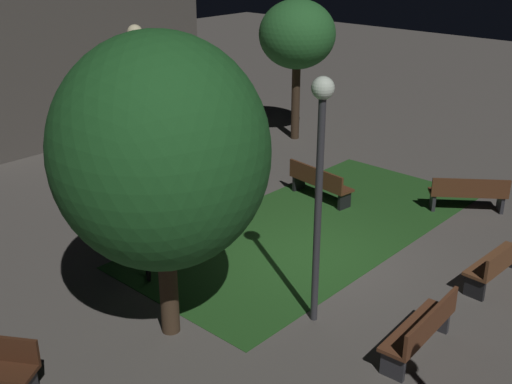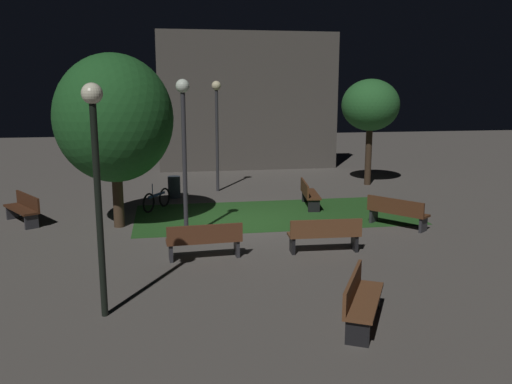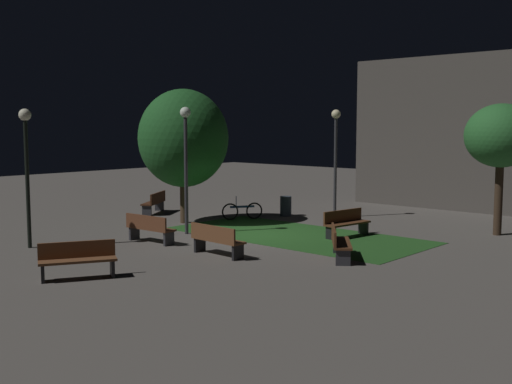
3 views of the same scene
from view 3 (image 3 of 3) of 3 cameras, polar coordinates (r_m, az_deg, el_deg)
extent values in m
plane|color=#56514C|center=(20.95, -0.15, -3.94)|extent=(60.00, 60.00, 0.00)
cube|color=#23511E|center=(20.93, 3.68, -3.95)|extent=(8.85, 4.12, 0.01)
cube|color=brown|center=(19.82, -9.56, -3.29)|extent=(1.83, 0.59, 0.06)
cube|color=brown|center=(19.64, -10.03, -2.70)|extent=(1.80, 0.17, 0.40)
cube|color=#2D2D33|center=(20.45, -11.05, -3.71)|extent=(0.10, 0.39, 0.42)
cube|color=#2D2D33|center=(19.28, -7.96, -4.25)|extent=(0.10, 0.39, 0.42)
cube|color=brown|center=(17.60, -3.48, -4.39)|extent=(1.82, 0.56, 0.06)
cube|color=brown|center=(17.42, -4.00, -3.73)|extent=(1.80, 0.14, 0.40)
cube|color=black|center=(18.24, -5.15, -4.80)|extent=(0.10, 0.39, 0.42)
cube|color=black|center=(17.07, -1.67, -5.53)|extent=(0.10, 0.39, 0.42)
cube|color=#422314|center=(26.43, -9.37, -0.96)|extent=(1.37, 1.78, 0.06)
cube|color=#422314|center=(26.34, -8.94, -0.47)|extent=(1.01, 1.55, 0.40)
cube|color=#2D2D33|center=(25.71, -9.94, -1.70)|extent=(0.37, 0.27, 0.42)
cube|color=#2D2D33|center=(27.21, -8.81, -1.26)|extent=(0.37, 0.27, 0.42)
cube|color=brown|center=(15.50, -15.96, -6.05)|extent=(1.28, 1.81, 0.06)
cube|color=brown|center=(15.66, -16.03, -5.07)|extent=(0.91, 1.61, 0.40)
cube|color=black|center=(15.61, -12.98, -6.78)|extent=(0.38, 0.25, 0.42)
cube|color=black|center=(15.52, -18.90, -7.03)|extent=(0.38, 0.25, 0.42)
cube|color=#512D19|center=(20.72, 8.36, -2.86)|extent=(0.72, 1.85, 0.06)
cube|color=#512D19|center=(20.82, 7.94, -2.17)|extent=(0.30, 1.79, 0.40)
cube|color=black|center=(21.36, 9.77, -3.27)|extent=(0.39, 0.13, 0.42)
cube|color=black|center=(20.17, 6.85, -3.77)|extent=(0.39, 0.13, 0.42)
cube|color=#512D19|center=(17.26, 7.81, -4.64)|extent=(1.47, 1.72, 0.06)
cube|color=#512D19|center=(17.21, 7.13, -3.89)|extent=(1.14, 1.47, 0.40)
cube|color=#2D2D33|center=(18.09, 7.67, -4.92)|extent=(0.35, 0.30, 0.42)
cube|color=#2D2D33|center=(16.52, 7.95, -5.97)|extent=(0.35, 0.30, 0.42)
cylinder|color=#38281C|center=(22.29, 21.27, -0.29)|extent=(0.27, 0.27, 2.67)
ellipsoid|color=#28662D|center=(22.17, 21.47, 4.82)|extent=(2.36, 2.36, 2.11)
cylinder|color=#423021|center=(23.58, -6.59, -0.09)|extent=(0.31, 0.31, 2.26)
ellipsoid|color=#1E5623|center=(23.45, -6.65, 4.90)|extent=(3.36, 3.36, 3.64)
cylinder|color=#333338|center=(21.04, -6.41, 1.47)|extent=(0.12, 0.12, 3.94)
sphere|color=white|center=(20.98, -6.48, 7.24)|extent=(0.36, 0.36, 0.36)
cylinder|color=#333338|center=(24.92, 7.25, 2.18)|extent=(0.12, 0.12, 3.95)
sphere|color=#F4E5B2|center=(24.87, 7.32, 7.07)|extent=(0.36, 0.36, 0.36)
cylinder|color=black|center=(19.71, -20.14, 0.65)|extent=(0.12, 0.12, 3.81)
sphere|color=#F2EDCC|center=(19.64, -20.36, 6.63)|extent=(0.36, 0.36, 0.36)
cylinder|color=#2D3842|center=(25.33, 2.73, -1.30)|extent=(0.46, 0.46, 0.80)
torus|color=black|center=(24.44, -0.16, -1.73)|extent=(0.40, 0.59, 0.66)
torus|color=black|center=(24.20, -2.38, -1.81)|extent=(0.40, 0.59, 0.66)
cube|color=navy|center=(24.29, -1.27, -1.35)|extent=(0.55, 0.85, 0.08)
cylinder|color=navy|center=(24.20, -1.82, -0.85)|extent=(0.03, 0.03, 0.40)
cube|color=#4C4742|center=(28.52, 17.09, 5.17)|extent=(8.81, 0.80, 6.66)
camera|label=1|loc=(24.94, -28.90, 11.42)|focal=44.85mm
camera|label=2|loc=(16.23, -49.00, 5.57)|focal=37.34mm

